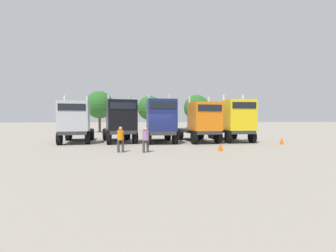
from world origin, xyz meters
The scene contains 13 objects.
ground centered at (0.00, 0.00, 0.00)m, with size 200.00×200.00×0.00m, color gray.
semi_truck_silver centered at (-7.12, 2.11, 1.87)m, with size 3.36×6.52×4.22m.
semi_truck_black centered at (-3.23, 2.00, 1.94)m, with size 3.87×6.51×4.35m.
semi_truck_navy centered at (0.32, 1.40, 1.98)m, with size 2.89×5.88×4.39m.
semi_truck_orange centered at (4.03, 1.57, 1.85)m, with size 3.39×6.74×4.17m.
semi_truck_yellow centered at (7.32, 1.79, 1.95)m, with size 2.67×6.52×4.42m.
visitor_in_hivis centered at (-2.62, -3.92, 0.96)m, with size 0.44×0.41×1.66m.
visitor_with_camera centered at (-1.01, -4.13, 0.93)m, with size 0.53×0.53×1.62m.
traffic_cone_near centered at (10.40, -0.68, 0.31)m, with size 0.36×0.36×0.61m, color #F2590C.
traffic_cone_mid centered at (3.97, -4.03, 0.29)m, with size 0.36×0.36×0.57m, color #F2590C.
oak_far_left centered at (-7.93, 17.68, 4.22)m, with size 4.19×4.19×6.33m.
oak_far_centre centered at (-0.14, 20.99, 3.90)m, with size 4.18×4.18×6.01m.
oak_far_right centered at (7.36, 18.13, 3.86)m, with size 4.14×4.14×5.94m.
Camera 1 is at (-1.10, -19.17, 2.23)m, focal length 25.01 mm.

